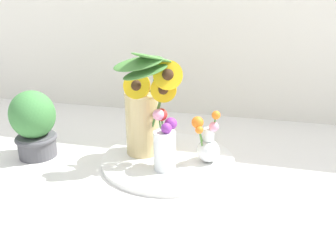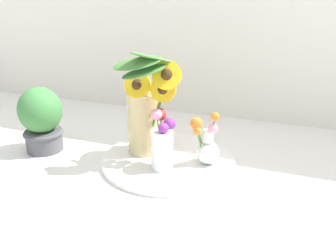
{
  "view_description": "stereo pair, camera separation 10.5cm",
  "coord_description": "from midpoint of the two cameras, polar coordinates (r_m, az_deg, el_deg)",
  "views": [
    {
      "loc": [
        0.22,
        -0.87,
        0.5
      ],
      "look_at": [
        -0.02,
        0.08,
        0.13
      ],
      "focal_mm": 35.0,
      "sensor_mm": 36.0,
      "label": 1
    },
    {
      "loc": [
        0.32,
        -0.84,
        0.5
      ],
      "look_at": [
        -0.02,
        0.08,
        0.13
      ],
      "focal_mm": 35.0,
      "sensor_mm": 36.0,
      "label": 2
    }
  ],
  "objects": [
    {
      "name": "vase_small_center",
      "position": [
        1.0,
        -3.62,
        -2.84
      ],
      "size": [
        0.08,
        0.1,
        0.19
      ],
      "color": "white",
      "rests_on": "serving_tray"
    },
    {
      "name": "serving_tray",
      "position": [
        1.09,
        -2.75,
        -5.94
      ],
      "size": [
        0.44,
        0.44,
        0.02
      ],
      "color": "white",
      "rests_on": "ground_plane"
    },
    {
      "name": "vase_bulb_right",
      "position": [
        1.04,
        4.06,
        -3.19
      ],
      "size": [
        0.09,
        0.09,
        0.17
      ],
      "color": "white",
      "rests_on": "serving_tray"
    },
    {
      "name": "potted_plant",
      "position": [
        1.2,
        -24.67,
        0.33
      ],
      "size": [
        0.15,
        0.15,
        0.23
      ],
      "color": "#4C4C51",
      "rests_on": "ground_plane"
    },
    {
      "name": "mason_jar_sunflowers",
      "position": [
        1.07,
        -6.98,
        2.22
      ],
      "size": [
        0.21,
        0.19,
        0.36
      ],
      "color": "#D1B77A",
      "rests_on": "serving_tray"
    },
    {
      "name": "ground_plane",
      "position": [
        1.03,
        -2.73,
        -8.36
      ],
      "size": [
        6.0,
        6.0,
        0.0
      ],
      "primitive_type": "plane",
      "color": "silver"
    }
  ]
}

